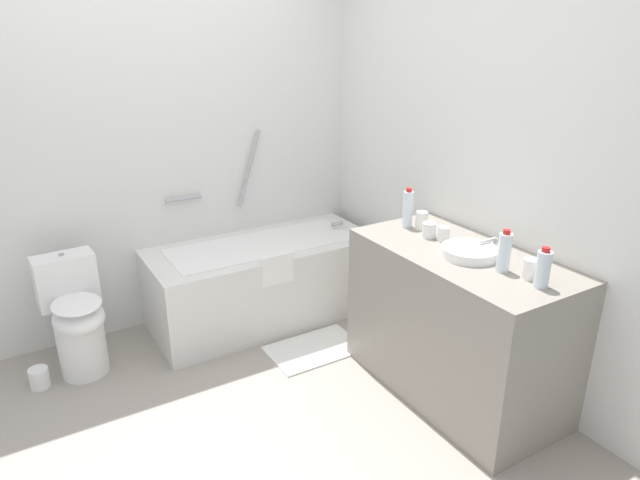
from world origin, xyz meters
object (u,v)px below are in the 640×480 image
object	(u,v)px
sink_faucet	(493,244)
water_bottle_1	(408,209)
toilet_paper_roll	(39,378)
water_bottle_2	(504,252)
drinking_glass_2	(531,269)
sink_basin	(470,252)
water_bottle_0	(543,269)
toilet	(76,318)
drinking_glass_0	(422,220)
bathtub	(264,278)
drinking_glass_1	(429,230)
bath_mat	(314,349)
drinking_glass_3	(444,234)

from	to	relation	value
sink_faucet	water_bottle_1	size ratio (longest dim) A/B	0.63
toilet_paper_roll	water_bottle_1	bearing A→B (deg)	-20.33
water_bottle_2	drinking_glass_2	world-z (taller)	water_bottle_2
sink_basin	water_bottle_1	distance (m)	0.54
sink_faucet	toilet_paper_roll	xyz separation A→B (m)	(-2.22, 1.29, -0.83)
sink_faucet	toilet_paper_roll	distance (m)	2.70
sink_basin	drinking_glass_2	size ratio (longest dim) A/B	2.99
sink_basin	toilet_paper_roll	xyz separation A→B (m)	(-2.04, 1.29, -0.82)
sink_faucet	water_bottle_0	world-z (taller)	water_bottle_0
toilet	water_bottle_0	xyz separation A→B (m)	(1.80, -1.80, 0.59)
toilet	drinking_glass_0	xyz separation A→B (m)	(1.85, -0.90, 0.55)
water_bottle_1	drinking_glass_0	size ratio (longest dim) A/B	2.29
water_bottle_1	drinking_glass_2	distance (m)	0.88
bathtub	drinking_glass_0	world-z (taller)	bathtub
sink_basin	drinking_glass_1	distance (m)	0.33
water_bottle_0	drinking_glass_2	size ratio (longest dim) A/B	2.00
bathtub	water_bottle_0	size ratio (longest dim) A/B	8.05
drinking_glass_1	bath_mat	distance (m)	1.12
bathtub	water_bottle_0	world-z (taller)	bathtub
toilet	water_bottle_0	distance (m)	2.61
sink_basin	sink_faucet	distance (m)	0.17
water_bottle_1	toilet	bearing A→B (deg)	155.29
bath_mat	water_bottle_1	bearing A→B (deg)	-31.17
drinking_glass_1	toilet_paper_roll	size ratio (longest dim) A/B	0.71
drinking_glass_1	toilet_paper_roll	world-z (taller)	drinking_glass_1
bathtub	sink_faucet	xyz separation A→B (m)	(0.71, -1.39, 0.58)
sink_basin	drinking_glass_1	xyz separation A→B (m)	(0.01, 0.32, 0.02)
bath_mat	toilet_paper_roll	xyz separation A→B (m)	(-1.58, 0.47, 0.06)
sink_faucet	water_bottle_2	bearing A→B (deg)	-127.86
sink_basin	drinking_glass_0	distance (m)	0.47
drinking_glass_0	bathtub	bearing A→B (deg)	123.02
drinking_glass_3	toilet_paper_roll	xyz separation A→B (m)	(-2.08, 1.05, -0.83)
water_bottle_0	water_bottle_2	bearing A→B (deg)	93.02
drinking_glass_1	drinking_glass_2	size ratio (longest dim) A/B	0.88
drinking_glass_1	bath_mat	bearing A→B (deg)	133.42
drinking_glass_2	drinking_glass_1	bearing A→B (deg)	93.53
bathtub	toilet_paper_roll	world-z (taller)	bathtub
sink_basin	sink_faucet	world-z (taller)	sink_faucet
water_bottle_2	drinking_glass_0	world-z (taller)	water_bottle_2
toilet	water_bottle_0	size ratio (longest dim) A/B	3.67
drinking_glass_0	bath_mat	bearing A→B (deg)	145.73
water_bottle_0	drinking_glass_3	xyz separation A→B (m)	(0.03, 0.68, -0.05)
sink_faucet	drinking_glass_0	xyz separation A→B (m)	(-0.11, 0.46, 0.02)
sink_basin	bathtub	bearing A→B (deg)	111.21
drinking_glass_0	drinking_glass_2	distance (m)	0.81
toilet	sink_faucet	size ratio (longest dim) A/B	4.73
toilet	drinking_glass_0	world-z (taller)	drinking_glass_0
water_bottle_2	bathtub	bearing A→B (deg)	108.63
drinking_glass_0	drinking_glass_1	distance (m)	0.15
sink_basin	water_bottle_0	distance (m)	0.44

